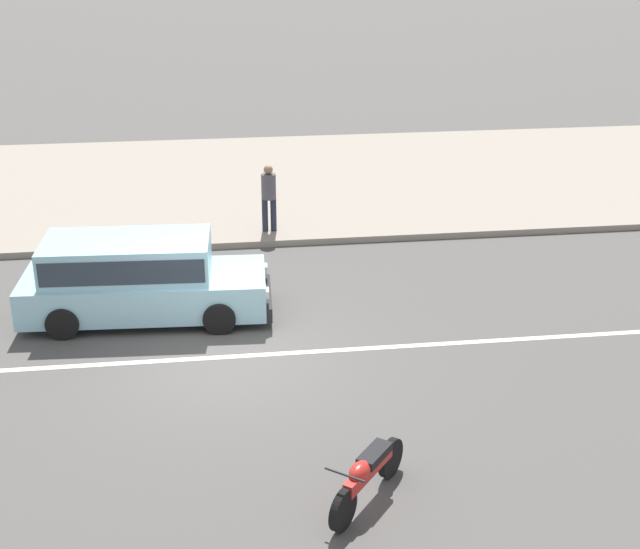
% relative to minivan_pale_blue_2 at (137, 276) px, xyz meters
% --- Properties ---
extents(ground_plane, '(160.00, 160.00, 0.00)m').
position_rel_minivan_pale_blue_2_xyz_m(ground_plane, '(1.48, -1.88, -0.84)').
color(ground_plane, '#4C4947').
extents(lane_centre_stripe, '(50.40, 0.14, 0.01)m').
position_rel_minivan_pale_blue_2_xyz_m(lane_centre_stripe, '(1.48, -1.88, -0.84)').
color(lane_centre_stripe, silver).
rests_on(lane_centre_stripe, ground).
extents(kerb_strip, '(68.00, 10.00, 0.15)m').
position_rel_minivan_pale_blue_2_xyz_m(kerb_strip, '(1.48, 8.41, -0.77)').
color(kerb_strip, gray).
rests_on(kerb_strip, ground).
extents(minivan_pale_blue_2, '(4.71, 2.04, 1.56)m').
position_rel_minivan_pale_blue_2_xyz_m(minivan_pale_blue_2, '(0.00, 0.00, 0.00)').
color(minivan_pale_blue_2, '#93C6D6').
rests_on(minivan_pale_blue_2, ground).
extents(motorcycle_2, '(1.24, 1.53, 0.80)m').
position_rel_minivan_pale_blue_2_xyz_m(motorcycle_2, '(3.25, -6.19, -0.42)').
color(motorcycle_2, black).
rests_on(motorcycle_2, ground).
extents(pedestrian_near_clock, '(0.34, 0.34, 1.59)m').
position_rel_minivan_pale_blue_2_xyz_m(pedestrian_near_clock, '(2.79, 4.13, 0.23)').
color(pedestrian_near_clock, '#232838').
rests_on(pedestrian_near_clock, kerb_strip).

